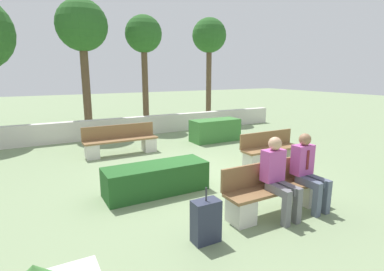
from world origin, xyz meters
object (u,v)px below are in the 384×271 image
at_px(bench_front, 275,193).
at_px(bench_left_side, 271,153).
at_px(person_seated_woman, 278,173).
at_px(bench_right_side, 121,143).
at_px(suitcase, 206,221).
at_px(tree_center_left, 82,28).
at_px(person_seated_man, 308,168).
at_px(tree_rightmost, 209,38).
at_px(tree_center_right, 144,37).

relative_size(bench_front, bench_left_side, 1.16).
relative_size(bench_left_side, person_seated_woman, 1.28).
xyz_separation_m(bench_left_side, bench_right_side, (-3.18, 2.96, 0.02)).
distance_m(suitcase, tree_center_left, 9.89).
distance_m(person_seated_man, tree_rightmost, 10.65).
height_order(bench_front, tree_center_right, tree_center_right).
distance_m(bench_right_side, tree_center_right, 5.70).
distance_m(bench_left_side, tree_rightmost, 8.47).
bearing_deg(suitcase, bench_right_side, 87.22).
height_order(bench_right_side, suitcase, bench_right_side).
bearing_deg(person_seated_man, bench_left_side, 60.57).
distance_m(person_seated_man, tree_center_left, 9.88).
bearing_deg(tree_center_right, tree_center_left, -179.28).
height_order(bench_right_side, tree_center_right, tree_center_right).
bearing_deg(person_seated_woman, person_seated_man, -0.16).
bearing_deg(bench_front, tree_rightmost, 64.69).
bearing_deg(bench_front, person_seated_man, -13.07).
distance_m(bench_right_side, tree_center_left, 5.37).
bearing_deg(tree_rightmost, person_seated_man, -111.84).
bearing_deg(tree_center_left, suitcase, -90.11).
distance_m(bench_right_side, suitcase, 5.29).
xyz_separation_m(bench_front, bench_right_side, (-1.31, 5.04, 0.01)).
height_order(bench_left_side, person_seated_man, person_seated_man).
bearing_deg(tree_center_right, tree_rightmost, 5.30).
distance_m(person_seated_woman, tree_center_left, 9.74).
relative_size(person_seated_man, tree_rightmost, 0.27).
bearing_deg(tree_center_left, bench_right_side, -86.46).
distance_m(bench_front, tree_rightmost, 10.89).
relative_size(bench_left_side, tree_center_left, 0.34).
distance_m(tree_center_right, tree_rightmost, 3.48).
relative_size(bench_left_side, tree_rightmost, 0.35).
distance_m(tree_center_left, tree_rightmost, 5.94).
bearing_deg(bench_left_side, person_seated_man, -109.31).
height_order(person_seated_man, tree_center_right, tree_center_right).
height_order(bench_front, person_seated_woman, person_seated_woman).
xyz_separation_m(person_seated_man, tree_center_left, (-2.16, 9.05, 3.31)).
relative_size(bench_front, tree_center_right, 0.42).
distance_m(bench_left_side, tree_center_left, 8.50).
height_order(bench_front, tree_center_left, tree_center_left).
distance_m(bench_front, suitcase, 1.59).
bearing_deg(person_seated_man, bench_front, 166.93).
bearing_deg(bench_right_side, bench_front, -70.36).
height_order(tree_center_left, tree_rightmost, tree_center_left).
relative_size(person_seated_woman, tree_center_left, 0.27).
bearing_deg(bench_front, tree_center_left, 99.87).
xyz_separation_m(person_seated_man, tree_rightmost, (3.77, 9.40, 3.30)).
bearing_deg(tree_center_left, person_seated_woman, -80.92).
relative_size(tree_center_left, tree_rightmost, 1.03).
distance_m(bench_front, person_seated_man, 0.75).
relative_size(bench_right_side, person_seated_woman, 1.60).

